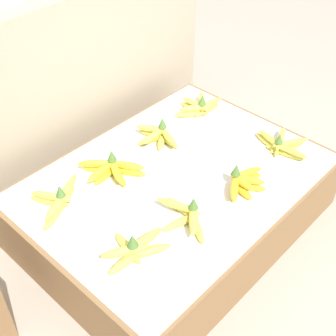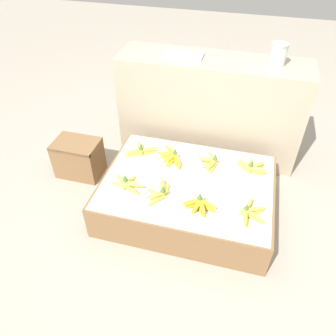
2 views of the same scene
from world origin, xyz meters
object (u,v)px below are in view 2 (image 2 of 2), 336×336
Objects in this scene: banana_bunch_front_right at (250,212)px; banana_bunch_front_midright at (200,205)px; banana_bunch_middle_midleft at (172,157)px; banana_bunch_middle_midright at (211,162)px; banana_bunch_middle_right at (252,167)px; foam_tray_white at (184,55)px; glass_jar at (278,54)px; banana_bunch_front_left at (127,184)px; banana_bunch_front_midleft at (160,193)px; wooden_crate at (79,158)px; banana_bunch_middle_left at (141,150)px.

banana_bunch_front_midright is at bearing -175.43° from banana_bunch_front_right.
banana_bunch_middle_midleft is 1.02× the size of banana_bunch_middle_midright.
banana_bunch_middle_right is 0.80× the size of foam_tray_white.
glass_jar is 0.54× the size of foam_tray_white.
banana_bunch_front_left reaches higher than banana_bunch_middle_midright.
banana_bunch_middle_midright is (0.28, 0.02, -0.00)m from banana_bunch_middle_midleft.
banana_bunch_front_midright is 0.98× the size of banana_bunch_middle_right.
banana_bunch_middle_midleft reaches higher than banana_bunch_front_midleft.
banana_bunch_front_midleft is at bearing -23.97° from wooden_crate.
wooden_crate is 1.40m from banana_bunch_front_right.
banana_bunch_front_right is at bearing -1.99° from banana_bunch_front_midleft.
banana_bunch_front_midright is 1.45× the size of glass_jar.
banana_bunch_middle_left is at bearing 176.23° from banana_bunch_middle_midleft.
glass_jar is at bearing 58.75° from banana_bunch_middle_midright.
banana_bunch_front_left reaches higher than banana_bunch_front_midleft.
banana_bunch_front_midright is (0.27, -0.04, 0.00)m from banana_bunch_front_midleft.
banana_bunch_middle_left is 0.53m from banana_bunch_middle_midright.
banana_bunch_middle_left is 1.11× the size of banana_bunch_middle_midright.
wooden_crate is 1.56× the size of banana_bunch_front_midright.
wooden_crate is at bearing -177.42° from banana_bunch_middle_midright.
banana_bunch_middle_right is at bearing 36.54° from banana_bunch_front_midleft.
banana_bunch_middle_midleft and banana_bunch_middle_midright have the same top height.
wooden_crate is 0.77m from banana_bunch_middle_midleft.
banana_bunch_front_left is 0.23m from banana_bunch_front_midleft.
foam_tray_white is (-0.62, 0.52, 0.53)m from banana_bunch_middle_right.
banana_bunch_front_right is (1.34, -0.36, 0.14)m from wooden_crate.
banana_bunch_middle_midleft is at bearing 93.05° from banana_bunch_front_midleft.
foam_tray_white is at bearing 95.35° from banana_bunch_middle_midleft.
banana_bunch_front_midright is 0.98× the size of banana_bunch_middle_midright.
foam_tray_white is (0.16, 0.91, 0.53)m from banana_bunch_front_left.
banana_bunch_middle_midright is (0.53, 0.01, -0.00)m from banana_bunch_middle_left.
banana_bunch_front_midright is 0.53m from banana_bunch_middle_right.
banana_bunch_front_left is 1.01× the size of banana_bunch_middle_midleft.
banana_bunch_middle_midleft is at bearing -84.65° from foam_tray_white.
banana_bunch_middle_midright is at bearing 4.35° from banana_bunch_middle_midleft.
banana_bunch_front_midright is 0.78× the size of foam_tray_white.
banana_bunch_front_midright reaches higher than banana_bunch_middle_midleft.
banana_bunch_middle_right is at bearing 1.52° from banana_bunch_middle_left.
glass_jar is 0.67m from foam_tray_white.
banana_bunch_front_left reaches higher than banana_bunch_front_midright.
banana_bunch_front_midleft is 1.27m from glass_jar.
foam_tray_white is at bearing 124.00° from banana_bunch_front_right.
glass_jar reaches higher than banana_bunch_middle_midright.
banana_bunch_middle_midleft is 0.28m from banana_bunch_middle_midright.
banana_bunch_middle_midright is 0.83m from foam_tray_white.
banana_bunch_middle_midright is 1.00× the size of banana_bunch_middle_right.
glass_jar is (0.05, 0.53, 0.60)m from banana_bunch_middle_right.
banana_bunch_front_left is 0.86× the size of banana_bunch_front_right.
banana_bunch_front_left is at bearing 177.08° from banana_bunch_front_right.
banana_bunch_front_midleft is at bearing 178.01° from banana_bunch_front_right.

